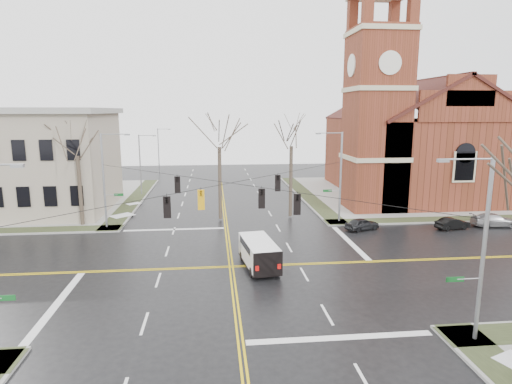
{
  "coord_description": "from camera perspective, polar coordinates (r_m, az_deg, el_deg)",
  "views": [
    {
      "loc": [
        -1.19,
        -29.65,
        11.2
      ],
      "look_at": [
        2.44,
        6.0,
        4.37
      ],
      "focal_mm": 30.0,
      "sensor_mm": 36.0,
      "label": 1
    }
  ],
  "objects": [
    {
      "name": "parked_car_c",
      "position": [
        48.11,
        29.17,
        -3.29
      ],
      "size": [
        4.48,
        2.09,
        1.27
      ],
      "primitive_type": "imported",
      "rotation": [
        0.0,
        0.0,
        1.5
      ],
      "color": "#959597",
      "rests_on": "ground"
    },
    {
      "name": "parked_car_a",
      "position": [
        42.06,
        13.96,
        -4.16
      ],
      "size": [
        3.67,
        2.44,
        1.16
      ],
      "primitive_type": "imported",
      "rotation": [
        0.0,
        0.0,
        1.91
      ],
      "color": "black",
      "rests_on": "ground"
    },
    {
      "name": "tree_nw_near",
      "position": [
        43.48,
        -4.92,
        6.64
      ],
      "size": [
        4.0,
        4.0,
        11.16
      ],
      "color": "#3C3126",
      "rests_on": "ground"
    },
    {
      "name": "parked_car_b",
      "position": [
        45.19,
        24.74,
        -3.84
      ],
      "size": [
        3.56,
        1.92,
        1.11
      ],
      "primitive_type": "imported",
      "rotation": [
        0.0,
        0.0,
        1.8
      ],
      "color": "black",
      "rests_on": "ground"
    },
    {
      "name": "civic_building_a",
      "position": [
        54.13,
        -28.43,
        3.45
      ],
      "size": [
        18.0,
        14.0,
        11.0
      ],
      "primitive_type": "cube",
      "color": "gray",
      "rests_on": "ground"
    },
    {
      "name": "signal_pole_ne",
      "position": [
        43.46,
        11.0,
        2.33
      ],
      "size": [
        2.75,
        0.22,
        9.0
      ],
      "color": "gray",
      "rests_on": "ground"
    },
    {
      "name": "streetlight_north_a",
      "position": [
        58.8,
        -15.06,
        3.85
      ],
      "size": [
        2.3,
        0.2,
        8.0
      ],
      "color": "gray",
      "rests_on": "ground"
    },
    {
      "name": "church",
      "position": [
        60.37,
        19.84,
        7.54
      ],
      "size": [
        24.28,
        27.48,
        27.5
      ],
      "color": "maroon",
      "rests_on": "ground"
    },
    {
      "name": "road_markings",
      "position": [
        31.71,
        -3.33,
        -9.9
      ],
      "size": [
        100.0,
        100.0,
        0.01
      ],
      "color": "gold",
      "rests_on": "ground"
    },
    {
      "name": "ground",
      "position": [
        31.71,
        -3.33,
        -9.91
      ],
      "size": [
        120.0,
        120.0,
        0.0
      ],
      "primitive_type": "plane",
      "color": "black",
      "rests_on": "ground"
    },
    {
      "name": "signal_pole_nw",
      "position": [
        42.83,
        -19.43,
        1.79
      ],
      "size": [
        2.75,
        0.22,
        9.0
      ],
      "color": "gray",
      "rests_on": "ground"
    },
    {
      "name": "span_wires",
      "position": [
        30.09,
        -3.46,
        1.21
      ],
      "size": [
        23.02,
        23.02,
        0.03
      ],
      "color": "black",
      "rests_on": "ground"
    },
    {
      "name": "sidewalks",
      "position": [
        31.69,
        -3.33,
        -9.78
      ],
      "size": [
        80.0,
        80.0,
        0.17
      ],
      "color": "gray",
      "rests_on": "ground"
    },
    {
      "name": "cargo_van",
      "position": [
        31.32,
        0.3,
        -7.87
      ],
      "size": [
        2.69,
        5.45,
        1.99
      ],
      "rotation": [
        0.0,
        0.0,
        0.13
      ],
      "color": "white",
      "rests_on": "ground"
    },
    {
      "name": "tree_nw_far",
      "position": [
        44.45,
        -22.75,
        5.01
      ],
      "size": [
        4.0,
        4.0,
        10.15
      ],
      "color": "#3C3126",
      "rests_on": "ground"
    },
    {
      "name": "tree_ne",
      "position": [
        44.56,
        4.74,
        6.74
      ],
      "size": [
        4.0,
        4.0,
        11.15
      ],
      "color": "#3C3126",
      "rests_on": "ground"
    },
    {
      "name": "streetlight_north_b",
      "position": [
        78.51,
        -12.77,
        5.61
      ],
      "size": [
        2.3,
        0.2,
        8.0
      ],
      "color": "gray",
      "rests_on": "ground"
    },
    {
      "name": "signal_pole_se",
      "position": [
        22.91,
        27.78,
        -6.32
      ],
      "size": [
        2.75,
        0.22,
        9.0
      ],
      "color": "gray",
      "rests_on": "ground"
    },
    {
      "name": "traffic_signals",
      "position": [
        29.57,
        -3.39,
        -0.44
      ],
      "size": [
        8.21,
        8.26,
        1.3
      ],
      "color": "black",
      "rests_on": "ground"
    }
  ]
}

